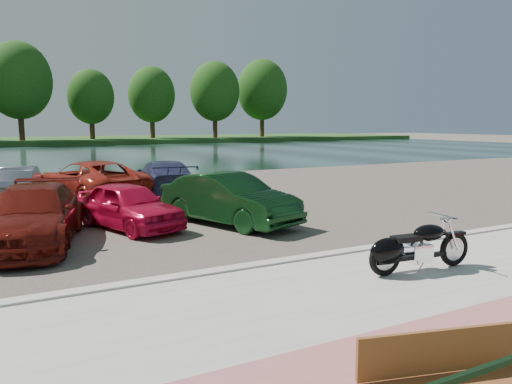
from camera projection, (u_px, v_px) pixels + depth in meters
ground at (419, 281)px, 9.17m from camera, size 200.00×200.00×0.00m
promenade at (465, 295)px, 8.29m from camera, size 60.00×6.00×0.10m
kerb at (350, 253)px, 10.90m from camera, size 60.00×0.30×0.14m
parking_lot at (198, 199)px, 18.77m from camera, size 60.00×18.00×0.04m
river at (77, 156)px, 44.11m from camera, size 120.00×40.00×0.00m
far_bank at (42, 141)px, 72.02m from camera, size 120.00×24.00×0.60m
far_trees at (78, 88)px, 67.63m from camera, size 70.25×10.68×12.52m
motorcycle at (411, 248)px, 9.33m from camera, size 2.33×0.75×1.05m
park_bench at (445, 372)px, 4.95m from camera, size 1.86×0.90×0.72m
car_3 at (32, 216)px, 11.61m from camera, size 3.12×5.13×1.39m
car_4 at (128, 206)px, 13.44m from camera, size 2.59×3.98×1.26m
car_5 at (229, 199)px, 14.01m from camera, size 2.90×4.61×1.43m
car_9 at (16, 186)px, 17.24m from camera, size 2.22×4.35×1.37m
car_10 at (91, 181)px, 18.30m from camera, size 3.86×5.80×1.48m
car_11 at (164, 178)px, 19.54m from camera, size 2.60×5.02×1.39m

